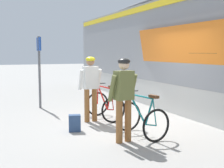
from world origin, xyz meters
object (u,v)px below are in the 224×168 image
Objects in this scene: bicycle_near_red at (105,105)px; platform_sign_post at (39,60)px; train_car at (208,50)px; cyclist_far_in_olive at (124,92)px; bicycle_far_teal at (142,119)px; cyclist_near_in_white at (91,83)px; backpack_on_platform at (75,123)px.

platform_sign_post is at bearing 119.65° from bicycle_near_red.
train_car reaches higher than cyclist_far_in_olive.
cyclist_far_in_olive is 0.73× the size of platform_sign_post.
bicycle_far_teal is (-3.54, -2.04, -1.56)m from train_car.
bicycle_far_teal is at bearing -70.90° from platform_sign_post.
cyclist_near_in_white is 1.00× the size of cyclist_far_in_olive.
backpack_on_platform is (-0.68, -0.82, -0.85)m from cyclist_near_in_white.
bicycle_far_teal is at bearing -86.45° from bicycle_near_red.
bicycle_near_red is (0.46, 0.11, -0.65)m from cyclist_near_in_white.
cyclist_far_in_olive is at bearing -101.24° from bicycle_near_red.
train_car is 5.59m from platform_sign_post.
bicycle_far_teal is 0.49× the size of platform_sign_post.
bicycle_near_red is at bearing 93.55° from bicycle_far_teal.
bicycle_near_red is 1.93m from bicycle_far_teal.
platform_sign_post is (-0.25, 3.39, 1.42)m from backpack_on_platform.
train_car is at bearing -24.79° from platform_sign_post.
platform_sign_post reaches higher than bicycle_far_teal.
cyclist_far_in_olive is 1.51× the size of bicycle_far_teal.
backpack_on_platform is at bearing -85.73° from platform_sign_post.
train_car is at bearing 3.13° from cyclist_near_in_white.
cyclist_far_in_olive is at bearing -44.83° from backpack_on_platform.
platform_sign_post is at bearing 110.06° from cyclist_near_in_white.
cyclist_far_in_olive is 2.28m from bicycle_near_red.
bicycle_near_red is at bearing 78.76° from cyclist_far_in_olive.
train_car is 4.38m from bicycle_far_teal.
platform_sign_post is at bearing 155.21° from train_car.
bicycle_far_teal is 1.62m from backpack_on_platform.
train_car is 43.98× the size of backpack_on_platform.
train_car is 5.23m from backpack_on_platform.
platform_sign_post is at bearing 109.10° from bicycle_far_teal.
train_car is 4.76m from cyclist_far_in_olive.
cyclist_near_in_white and cyclist_far_in_olive have the same top height.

